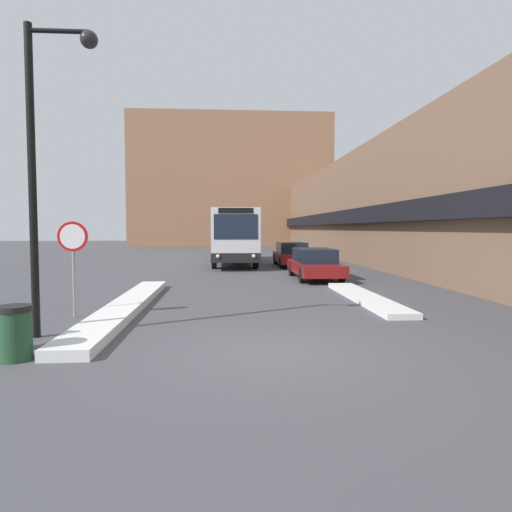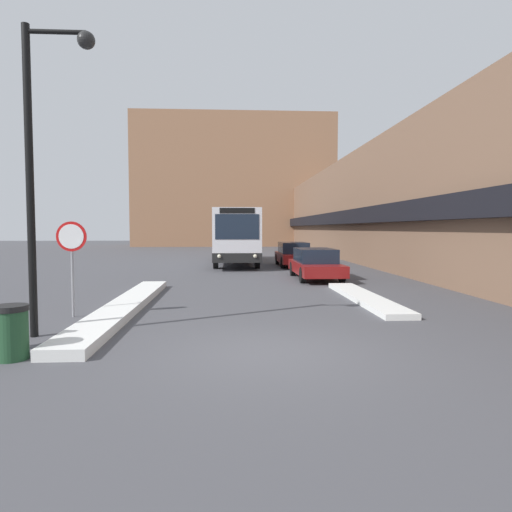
% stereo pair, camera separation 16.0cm
% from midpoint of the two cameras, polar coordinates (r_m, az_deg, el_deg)
% --- Properties ---
extents(ground_plane, '(160.00, 160.00, 0.00)m').
position_cam_midpoint_polar(ground_plane, '(8.52, 1.44, -11.99)').
color(ground_plane, '#47474C').
extents(building_row_right, '(5.50, 60.00, 7.39)m').
position_cam_midpoint_polar(building_row_right, '(33.95, 14.59, 5.71)').
color(building_row_right, brown).
rests_on(building_row_right, ground_plane).
extents(building_backdrop_far, '(26.00, 8.00, 16.95)m').
position_cam_midpoint_polar(building_backdrop_far, '(61.63, -3.23, 9.20)').
color(building_backdrop_far, '#996B4C').
rests_on(building_backdrop_far, ground_plane).
extents(snow_bank_left, '(0.90, 10.10, 0.22)m').
position_cam_midpoint_polar(snow_bank_left, '(13.33, -16.22, -6.03)').
color(snow_bank_left, silver).
rests_on(snow_bank_left, ground_plane).
extents(snow_bank_right, '(0.90, 6.46, 0.16)m').
position_cam_midpoint_polar(snow_bank_right, '(14.93, 13.20, -5.08)').
color(snow_bank_right, silver).
rests_on(snow_bank_right, ground_plane).
extents(city_bus, '(2.65, 11.38, 3.39)m').
position_cam_midpoint_polar(city_bus, '(29.44, -2.95, 2.61)').
color(city_bus, silver).
rests_on(city_bus, ground_plane).
extents(parked_car_front, '(1.87, 4.87, 1.37)m').
position_cam_midpoint_polar(parked_car_front, '(20.76, 7.11, -0.92)').
color(parked_car_front, maroon).
rests_on(parked_car_front, ground_plane).
extents(parked_car_middle, '(1.85, 4.83, 1.44)m').
position_cam_midpoint_polar(parked_car_middle, '(27.71, 4.32, 0.24)').
color(parked_car_middle, maroon).
rests_on(parked_car_middle, ground_plane).
extents(stop_sign, '(0.76, 0.08, 2.45)m').
position_cam_midpoint_polar(stop_sign, '(12.48, -22.25, 0.95)').
color(stop_sign, gray).
rests_on(stop_sign, ground_plane).
extents(street_lamp, '(1.46, 0.36, 6.41)m').
position_cam_midpoint_polar(street_lamp, '(10.55, -25.23, 12.38)').
color(street_lamp, black).
rests_on(street_lamp, ground_plane).
extents(trash_bin, '(0.59, 0.59, 0.95)m').
position_cam_midpoint_polar(trash_bin, '(9.01, -28.38, -8.43)').
color(trash_bin, '#234C2D').
rests_on(trash_bin, ground_plane).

